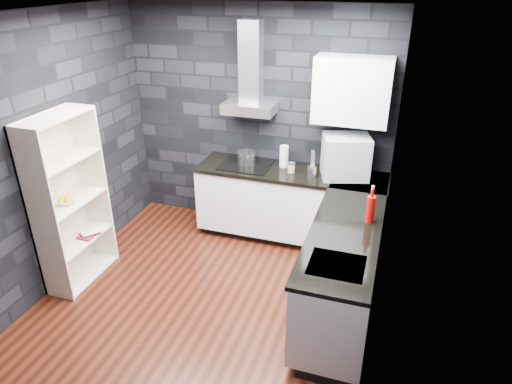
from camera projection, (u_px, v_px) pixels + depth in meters
The scene contains 28 objects.
ground at pixel (210, 292), 4.71m from camera, with size 3.20×3.20×0.00m, color #3A150B.
ceiling at pixel (195, 13), 3.52m from camera, with size 3.20×3.20×0.00m, color white.
wall_back at pixel (259, 121), 5.50m from camera, with size 3.20×0.05×2.70m, color black.
wall_front at pixel (93, 277), 2.73m from camera, with size 3.20×0.05×2.70m, color black.
wall_left at pixel (55, 153), 4.56m from camera, with size 0.05×3.20×2.70m, color black.
wall_right at pixel (389, 198), 3.66m from camera, with size 0.05×3.20×2.70m, color black.
toekick_back at pixel (289, 232), 5.69m from camera, with size 2.18×0.50×0.10m, color black.
toekick_right at pixel (342, 309), 4.40m from camera, with size 0.50×1.78×0.10m, color black.
counter_back_cab at pixel (290, 203), 5.47m from camera, with size 2.20×0.60×0.76m, color silver.
counter_right_cab at pixel (342, 272), 4.22m from camera, with size 0.60×1.80×0.76m, color silver.
counter_back_top at pixel (291, 173), 5.28m from camera, with size 2.20×0.62×0.04m, color black.
counter_right_top at pixel (344, 235), 4.05m from camera, with size 0.62×1.80×0.04m, color black.
counter_corner_top at pixel (361, 181), 5.07m from camera, with size 0.62×0.62×0.04m, color black.
hood_body at pixel (249, 108), 5.25m from camera, with size 0.60×0.34×0.12m, color #B4B5B9.
hood_chimney at pixel (251, 62), 5.09m from camera, with size 0.24×0.20×0.90m, color #B4B5B9.
upper_cabinet at pixel (352, 91), 4.80m from camera, with size 0.80×0.35×0.70m, color silver.
cooktop at pixel (246, 165), 5.43m from camera, with size 0.58×0.50×0.01m, color black.
sink_rim at pixel (337, 265), 3.61m from camera, with size 0.44×0.40×0.01m, color #B4B5B9.
pot at pixel (246, 158), 5.43m from camera, with size 0.22×0.22×0.13m, color silver.
glass_vase at pixel (284, 156), 5.34m from camera, with size 0.10×0.10×0.25m, color silver.
storage_jar at pixel (291, 168), 5.22m from camera, with size 0.08×0.08×0.10m, color tan.
utensil_crock at pixel (312, 172), 5.10m from camera, with size 0.10×0.10×0.12m, color silver.
appliance_garage at pixel (345, 158), 5.04m from camera, with size 0.50×0.39×0.50m, color #9D9FA3.
red_bottle at pixel (370, 209), 4.16m from camera, with size 0.08×0.08×0.26m, color #970503.
bookshelf at pixel (70, 202), 4.58m from camera, with size 0.34×0.80×1.80m, color beige.
fruit_bowl at pixel (66, 201), 4.51m from camera, with size 0.20×0.20×0.05m, color white.
book_red at pixel (81, 225), 4.81m from camera, with size 0.17×0.02×0.22m, color maroon.
book_second at pixel (88, 220), 4.86m from camera, with size 0.16×0.02×0.21m, color #B2B2B2.
Camera 1 is at (1.62, -3.43, 3.01)m, focal length 32.00 mm.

